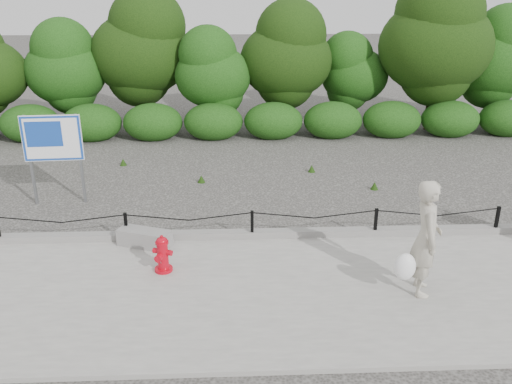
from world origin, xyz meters
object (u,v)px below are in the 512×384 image
object	(u,v)px
fire_hydrant	(163,254)
concrete_block	(145,238)
advertising_sign	(52,142)
pedestrian	(425,240)

from	to	relation	value
fire_hydrant	concrete_block	distance (m)	1.12
concrete_block	advertising_sign	size ratio (longest dim) A/B	0.49
fire_hydrant	pedestrian	size ratio (longest dim) A/B	0.35
pedestrian	concrete_block	world-z (taller)	pedestrian
fire_hydrant	concrete_block	world-z (taller)	fire_hydrant
pedestrian	concrete_block	distance (m)	5.23
fire_hydrant	pedestrian	xyz separation A→B (m)	(4.35, -0.87, 0.62)
fire_hydrant	pedestrian	distance (m)	4.48
fire_hydrant	advertising_sign	xyz separation A→B (m)	(-2.83, 3.47, 1.09)
concrete_block	advertising_sign	xyz separation A→B (m)	(-2.35, 2.47, 1.25)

